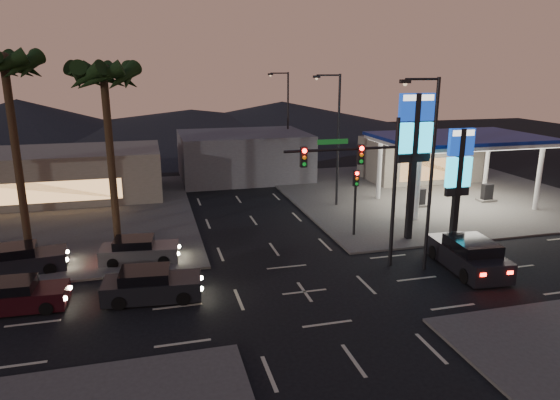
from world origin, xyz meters
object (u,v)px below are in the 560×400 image
object	(u,v)px
pylon_sign_short	(459,168)
suv_station	(468,255)
car_lane_a_front	(151,285)
car_lane_b_mid	(19,260)
pylon_sign_tall	(415,138)
traffic_signal_mast	(364,173)
gas_station	(459,140)
car_lane_b_front	(139,251)
car_lane_a_mid	(16,296)

from	to	relation	value
pylon_sign_short	suv_station	world-z (taller)	pylon_sign_short
car_lane_a_front	car_lane_b_mid	distance (m)	8.27
car_lane_b_mid	pylon_sign_short	bearing A→B (deg)	-3.58
pylon_sign_tall	traffic_signal_mast	bearing A→B (deg)	-143.48
gas_station	car_lane_b_front	size ratio (longest dim) A/B	2.75
car_lane_a_front	car_lane_b_front	distance (m)	4.93
car_lane_b_front	suv_station	distance (m)	17.82
pylon_sign_tall	car_lane_b_mid	world-z (taller)	pylon_sign_tall
traffic_signal_mast	car_lane_a_front	xyz separation A→B (m)	(-10.87, -0.88, -4.54)
pylon_sign_tall	pylon_sign_short	size ratio (longest dim) A/B	1.29
car_lane_b_front	car_lane_b_mid	distance (m)	6.04
pylon_sign_short	car_lane_a_mid	distance (m)	24.41
car_lane_a_front	car_lane_a_mid	distance (m)	5.80
car_lane_a_front	pylon_sign_short	bearing A→B (deg)	10.62
gas_station	traffic_signal_mast	bearing A→B (deg)	-140.72
car_lane_a_mid	traffic_signal_mast	bearing A→B (deg)	1.47
pylon_sign_short	car_lane_a_mid	bearing A→B (deg)	-172.98
pylon_sign_tall	pylon_sign_short	xyz separation A→B (m)	(2.50, -1.00, -1.74)
pylon_sign_tall	car_lane_b_front	world-z (taller)	pylon_sign_tall
suv_station	car_lane_b_mid	bearing A→B (deg)	166.22
car_lane_a_front	car_lane_a_mid	xyz separation A→B (m)	(-5.79, 0.45, -0.05)
car_lane_b_mid	gas_station	bearing A→B (deg)	11.32
car_lane_a_front	suv_station	world-z (taller)	suv_station
pylon_sign_tall	suv_station	distance (m)	7.58
pylon_sign_short	car_lane_b_front	world-z (taller)	pylon_sign_short
gas_station	pylon_sign_short	distance (m)	9.02
pylon_sign_tall	car_lane_a_mid	xyz separation A→B (m)	(-21.40, -3.94, -5.75)
pylon_sign_tall	suv_station	world-z (taller)	pylon_sign_tall
pylon_sign_short	car_lane_a_front	distance (m)	18.85
pylon_sign_tall	gas_station	bearing A→B (deg)	40.91
gas_station	car_lane_a_mid	size ratio (longest dim) A/B	2.83
pylon_sign_short	traffic_signal_mast	bearing A→B (deg)	-160.87
pylon_sign_tall	car_lane_a_mid	bearing A→B (deg)	-169.57
pylon_sign_short	car_lane_b_mid	bearing A→B (deg)	176.42
suv_station	pylon_sign_short	bearing A→B (deg)	66.41
suv_station	car_lane_b_front	bearing A→B (deg)	161.75
car_lane_b_front	pylon_sign_short	bearing A→B (deg)	-4.58
gas_station	car_lane_a_mid	world-z (taller)	gas_station
car_lane_b_mid	pylon_sign_tall	bearing A→B (deg)	-1.41
pylon_sign_tall	car_lane_b_front	xyz separation A→B (m)	(-16.21, 0.50, -5.74)
pylon_sign_tall	car_lane_b_mid	size ratio (longest dim) A/B	1.90
traffic_signal_mast	car_lane_a_mid	size ratio (longest dim) A/B	1.86
car_lane_a_front	suv_station	bearing A→B (deg)	-2.41
traffic_signal_mast	pylon_sign_short	bearing A→B (deg)	19.13
gas_station	suv_station	distance (m)	14.08
pylon_sign_tall	car_lane_a_front	distance (m)	17.19
traffic_signal_mast	suv_station	size ratio (longest dim) A/B	1.47
car_lane_a_mid	car_lane_b_mid	distance (m)	4.57
car_lane_a_front	car_lane_b_front	world-z (taller)	car_lane_a_front
pylon_sign_short	suv_station	xyz separation A→B (m)	(-1.78, -4.08, -3.84)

